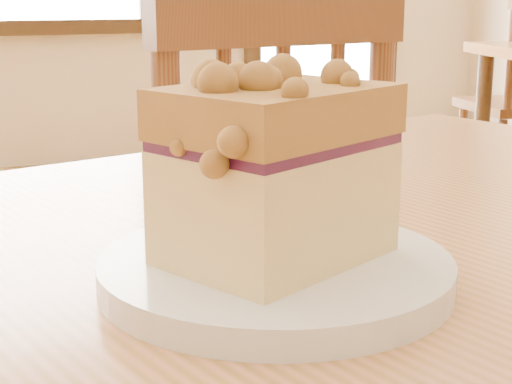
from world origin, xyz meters
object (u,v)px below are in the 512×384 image
at_px(plate, 275,272).
at_px(cake_slice, 276,167).
at_px(cafe_chair_main, 229,291).
at_px(cafe_table_main, 332,353).

bearing_deg(plate, cake_slice, -120.97).
bearing_deg(cake_slice, cafe_chair_main, 47.07).
xyz_separation_m(cafe_chair_main, cake_slice, (-0.24, -0.66, 0.35)).
relative_size(plate, cake_slice, 1.39).
height_order(cafe_table_main, plate, plate).
xyz_separation_m(cafe_table_main, cake_slice, (-0.10, -0.10, 0.19)).
height_order(cafe_chair_main, plate, cafe_chair_main).
bearing_deg(cafe_table_main, plate, -148.19).
distance_m(cafe_chair_main, cake_slice, 0.78).
height_order(plate, cake_slice, cake_slice).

